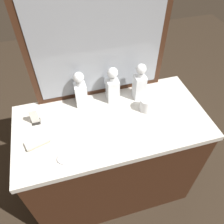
{
  "coord_description": "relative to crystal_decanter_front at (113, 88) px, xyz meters",
  "views": [
    {
      "loc": [
        -0.26,
        -0.89,
        1.95
      ],
      "look_at": [
        0.0,
        0.0,
        0.97
      ],
      "focal_mm": 35.85,
      "sensor_mm": 36.0,
      "label": 1
    }
  ],
  "objects": [
    {
      "name": "silver_brush_right",
      "position": [
        -0.52,
        -0.24,
        -0.09
      ],
      "size": [
        0.15,
        0.1,
        0.02
      ],
      "color": "#B7A88C",
      "rests_on": "dresser"
    },
    {
      "name": "crystal_decanter_left",
      "position": [
        0.18,
        -0.02,
        0.0
      ],
      "size": [
        0.07,
        0.07,
        0.27
      ],
      "color": "white",
      "rests_on": "dresser"
    },
    {
      "name": "crystal_decanter_front",
      "position": [
        0.0,
        0.0,
        0.0
      ],
      "size": [
        0.08,
        0.08,
        0.26
      ],
      "color": "white",
      "rests_on": "dresser"
    },
    {
      "name": "dresser",
      "position": [
        -0.06,
        -0.19,
        -0.55
      ],
      "size": [
        1.22,
        0.61,
        0.89
      ],
      "color": "#381E11",
      "rests_on": "ground_plane"
    },
    {
      "name": "napkin_holder",
      "position": [
        -0.52,
        -0.07,
        -0.06
      ],
      "size": [
        0.05,
        0.05,
        0.11
      ],
      "color": "black",
      "rests_on": "dresser"
    },
    {
      "name": "ground_plane",
      "position": [
        -0.06,
        -0.19,
        -1.0
      ],
      "size": [
        6.0,
        6.0,
        0.0
      ],
      "primitive_type": "plane",
      "color": "#2D2319"
    },
    {
      "name": "crystal_decanter_right",
      "position": [
        -0.21,
        0.01,
        -0.0
      ],
      "size": [
        0.08,
        0.08,
        0.26
      ],
      "color": "white",
      "rests_on": "dresser"
    },
    {
      "name": "porcelain_dish",
      "position": [
        -0.39,
        -0.39,
        -0.1
      ],
      "size": [
        0.07,
        0.07,
        0.01
      ],
      "color": "silver",
      "rests_on": "dresser"
    },
    {
      "name": "dresser_mirror",
      "position": [
        -0.06,
        0.09,
        0.28
      ],
      "size": [
        0.87,
        0.03,
        0.77
      ],
      "color": "#381E11",
      "rests_on": "dresser"
    },
    {
      "name": "crystal_tumbler_left",
      "position": [
        0.18,
        -0.15,
        -0.06
      ],
      "size": [
        0.09,
        0.09,
        0.09
      ],
      "color": "white",
      "rests_on": "dresser"
    }
  ]
}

